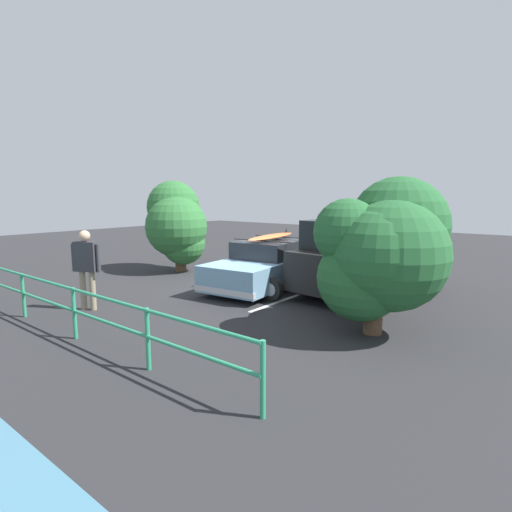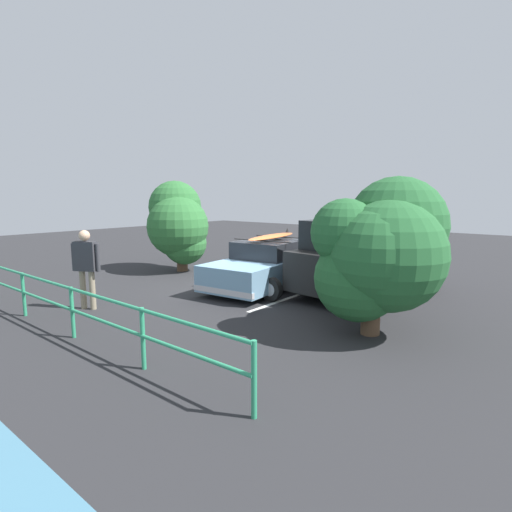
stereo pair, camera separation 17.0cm
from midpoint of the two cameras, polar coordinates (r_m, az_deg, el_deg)
ground_plane at (r=11.64m, az=-1.62°, el=-4.34°), size 44.00×44.00×0.02m
parking_stripe at (r=10.97m, az=6.64°, el=-5.14°), size 0.12×4.83×0.00m
sedan_car at (r=11.56m, az=1.53°, el=-1.18°), size 2.68×4.64×1.61m
suv_car at (r=11.08m, az=14.96°, el=0.17°), size 3.10×4.80×1.99m
person_bystander at (r=9.85m, az=-23.55°, el=-0.87°), size 0.65×0.42×1.83m
railing_fence at (r=8.99m, az=-28.28°, el=-4.92°), size 10.82×0.11×0.96m
bush_near_left at (r=14.00m, az=-11.54°, el=4.44°), size 2.41×2.23×3.12m
bush_near_right at (r=7.84m, az=16.85°, el=1.04°), size 2.49×2.76×2.98m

